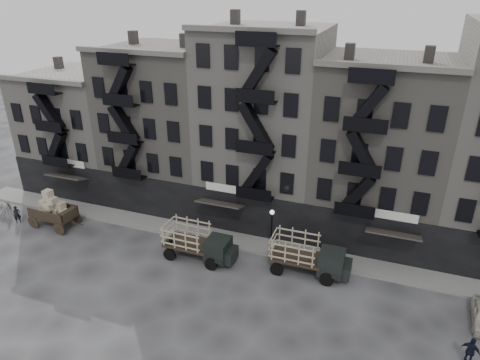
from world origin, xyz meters
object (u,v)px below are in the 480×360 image
(stake_truck_west, at_px, (198,240))
(stake_truck_east, at_px, (308,253))
(policeman, at_px, (471,351))
(horse, at_px, (4,207))
(pedestrian_mid, at_px, (171,248))
(pedestrian_west, at_px, (17,215))
(wagon, at_px, (51,206))

(stake_truck_west, height_order, stake_truck_east, stake_truck_east)
(stake_truck_west, relative_size, policeman, 3.14)
(horse, height_order, pedestrian_mid, horse)
(stake_truck_west, distance_m, pedestrian_west, 18.07)
(horse, xyz_separation_m, wagon, (5.76, 0.11, 1.20))
(wagon, distance_m, policeman, 34.11)
(pedestrian_mid, bearing_deg, horse, -37.11)
(pedestrian_west, xyz_separation_m, policeman, (37.33, -3.49, 0.09))
(stake_truck_west, bearing_deg, horse, -178.85)
(horse, height_order, wagon, wagon)
(pedestrian_mid, distance_m, policeman, 21.78)
(stake_truck_west, distance_m, policeman, 19.76)
(wagon, relative_size, stake_truck_east, 0.72)
(horse, distance_m, wagon, 5.88)
(stake_truck_west, relative_size, pedestrian_west, 3.47)
(pedestrian_west, bearing_deg, stake_truck_west, -48.21)
(horse, distance_m, policeman, 39.80)
(stake_truck_west, distance_m, stake_truck_east, 8.70)
(horse, relative_size, pedestrian_mid, 1.25)
(pedestrian_west, bearing_deg, wagon, -38.16)
(stake_truck_east, xyz_separation_m, pedestrian_mid, (-10.81, -1.73, -0.92))
(policeman, bearing_deg, pedestrian_mid, 15.38)
(pedestrian_mid, bearing_deg, policeman, 134.88)
(stake_truck_east, height_order, pedestrian_west, stake_truck_east)
(wagon, xyz_separation_m, stake_truck_east, (23.16, 1.11, -0.32))
(horse, distance_m, stake_truck_east, 28.96)
(stake_truck_west, bearing_deg, wagon, -179.22)
(pedestrian_mid, height_order, policeman, policeman)
(horse, distance_m, stake_truck_west, 20.31)
(horse, bearing_deg, wagon, -83.57)
(pedestrian_mid, bearing_deg, wagon, -38.37)
(stake_truck_west, xyz_separation_m, stake_truck_east, (8.63, 1.16, 0.05))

